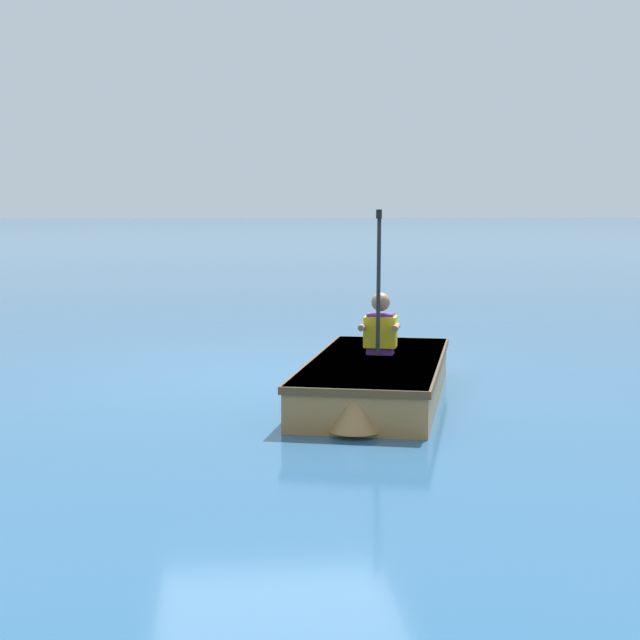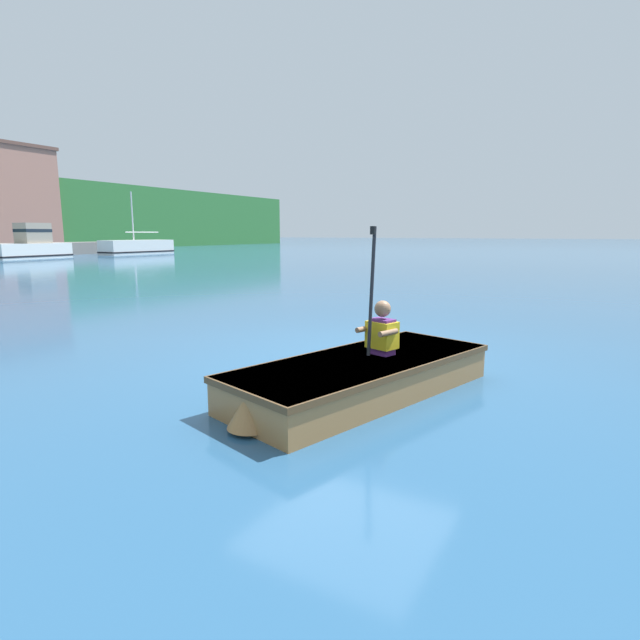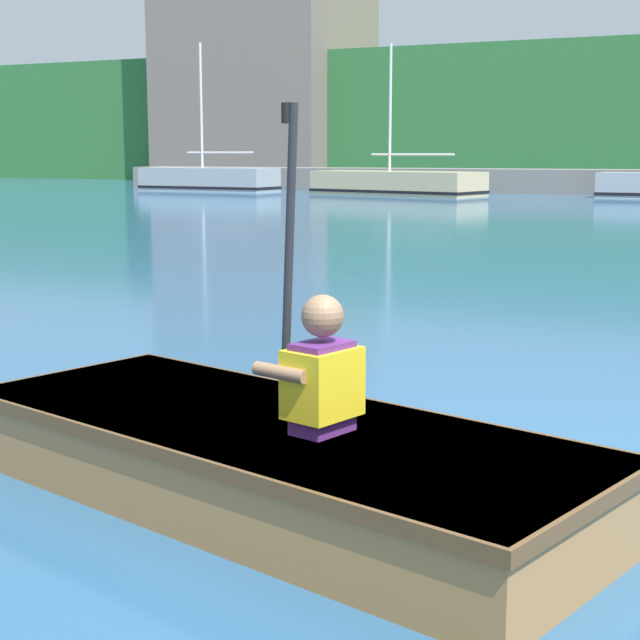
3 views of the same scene
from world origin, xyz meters
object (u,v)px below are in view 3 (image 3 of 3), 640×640
object	(u,v)px
moored_boat_dock_center_far	(208,180)
person_paddler	(320,369)
rowboat_foreground	(263,453)
moored_boat_dock_center_near	(397,184)

from	to	relation	value
moored_boat_dock_center_far	person_paddler	xyz separation A→B (m)	(19.02, -30.38, 0.18)
rowboat_foreground	person_paddler	bearing A→B (deg)	-15.71
moored_boat_dock_center_far	person_paddler	bearing A→B (deg)	-57.94
moored_boat_dock_center_near	person_paddler	size ratio (longest dim) A/B	5.15
moored_boat_dock_center_far	rowboat_foreground	world-z (taller)	moored_boat_dock_center_far
moored_boat_dock_center_far	rowboat_foreground	distance (m)	35.60
rowboat_foreground	person_paddler	world-z (taller)	person_paddler
moored_boat_dock_center_far	person_paddler	world-z (taller)	moored_boat_dock_center_far
moored_boat_dock_center_near	moored_boat_dock_center_far	size ratio (longest dim) A/B	1.16
rowboat_foreground	person_paddler	size ratio (longest dim) A/B	2.41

